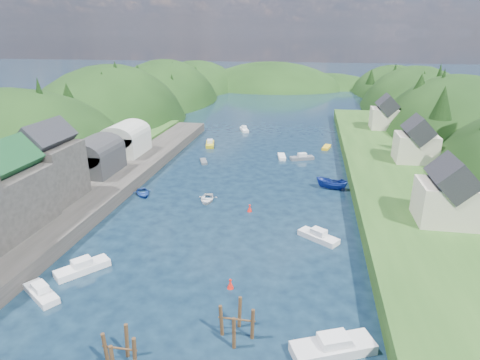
% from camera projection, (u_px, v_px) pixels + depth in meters
% --- Properties ---
extents(ground, '(600.00, 600.00, 0.00)m').
position_uv_depth(ground, '(259.00, 162.00, 81.34)').
color(ground, black).
rests_on(ground, ground).
extents(hillside_left, '(44.00, 245.56, 52.00)m').
position_uv_depth(hillside_left, '(114.00, 154.00, 114.56)').
color(hillside_left, black).
rests_on(hillside_left, ground).
extents(hillside_right, '(36.00, 245.56, 48.00)m').
position_uv_depth(hillside_right, '(451.00, 170.00, 99.67)').
color(hillside_right, black).
rests_on(hillside_right, ground).
extents(far_hills, '(103.00, 68.00, 44.00)m').
position_uv_depth(far_hills, '(293.00, 109.00, 199.51)').
color(far_hills, black).
rests_on(far_hills, ground).
extents(hill_trees, '(91.94, 149.65, 12.63)m').
position_uv_depth(hill_trees, '(271.00, 96.00, 90.62)').
color(hill_trees, black).
rests_on(hill_trees, ground).
extents(quay_left, '(12.00, 110.00, 2.00)m').
position_uv_depth(quay_left, '(65.00, 209.00, 57.18)').
color(quay_left, '#2D2B28').
rests_on(quay_left, ground).
extents(terrace_left_grass, '(12.00, 110.00, 2.50)m').
position_uv_depth(terrace_left_grass, '(21.00, 204.00, 58.23)').
color(terrace_left_grass, '#234719').
rests_on(terrace_left_grass, ground).
extents(boat_sheds, '(7.00, 21.00, 7.50)m').
position_uv_depth(boat_sheds, '(111.00, 145.00, 73.60)').
color(boat_sheds, '#2D2D30').
rests_on(boat_sheds, quay_left).
extents(terrace_right, '(16.00, 120.00, 2.40)m').
position_uv_depth(terrace_right, '(398.00, 180.00, 67.61)').
color(terrace_right, '#234719').
rests_on(terrace_right, ground).
extents(right_bank_cottages, '(9.00, 59.24, 8.41)m').
position_uv_depth(right_bank_cottages, '(410.00, 142.00, 73.22)').
color(right_bank_cottages, beige).
rests_on(right_bank_cottages, terrace_right).
extents(piling_cluster_near, '(2.84, 2.68, 3.66)m').
position_uv_depth(piling_cluster_near, '(120.00, 354.00, 30.90)').
color(piling_cluster_near, '#382314').
rests_on(piling_cluster_near, ground).
extents(piling_cluster_far, '(3.22, 3.00, 3.59)m').
position_uv_depth(piling_cluster_far, '(237.00, 325.00, 34.07)').
color(piling_cluster_far, '#382314').
rests_on(piling_cluster_far, ground).
extents(channel_buoy_near, '(0.70, 0.70, 1.10)m').
position_uv_depth(channel_buoy_near, '(230.00, 284.00, 40.86)').
color(channel_buoy_near, red).
rests_on(channel_buoy_near, ground).
extents(channel_buoy_far, '(0.70, 0.70, 1.10)m').
position_uv_depth(channel_buoy_far, '(250.00, 208.00, 58.54)').
color(channel_buoy_far, red).
rests_on(channel_buoy_far, ground).
extents(moored_boats, '(35.19, 95.84, 2.45)m').
position_uv_depth(moored_boats, '(203.00, 232.00, 51.31)').
color(moored_boats, silver).
rests_on(moored_boats, ground).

